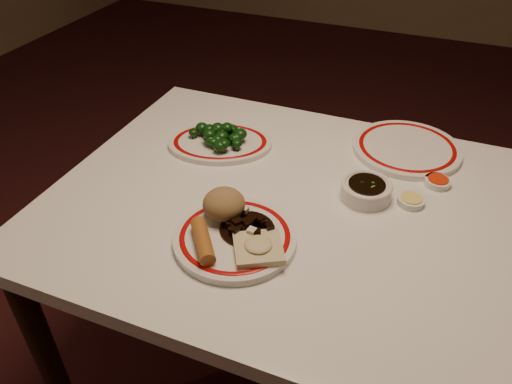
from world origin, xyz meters
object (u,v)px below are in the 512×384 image
object	(u,v)px
fried_wonton	(258,247)
stirfry_heap	(246,226)
spring_roll	(203,241)
rice_mound	(224,204)
main_plate	(235,238)
dining_table	(300,233)
soy_bowl	(366,191)
broccoli_plate	(220,143)
broccoli_pile	(221,135)

from	to	relation	value
fried_wonton	stirfry_heap	bearing A→B (deg)	132.76
spring_roll	fried_wonton	xyz separation A→B (m)	(0.11, 0.03, -0.01)
rice_mound	main_plate	bearing A→B (deg)	-46.37
fried_wonton	dining_table	bearing A→B (deg)	81.72
main_plate	fried_wonton	bearing A→B (deg)	-22.41
stirfry_heap	soy_bowl	size ratio (longest dim) A/B	1.01
main_plate	stirfry_heap	size ratio (longest dim) A/B	2.29
main_plate	spring_roll	size ratio (longest dim) A/B	2.27
broccoli_plate	broccoli_pile	xyz separation A→B (m)	(0.01, -0.01, 0.03)
main_plate	soy_bowl	size ratio (longest dim) A/B	2.32
main_plate	fried_wonton	size ratio (longest dim) A/B	2.07
spring_roll	soy_bowl	distance (m)	0.42
dining_table	soy_bowl	world-z (taller)	soy_bowl
fried_wonton	stirfry_heap	world-z (taller)	stirfry_heap
broccoli_plate	soy_bowl	bearing A→B (deg)	-11.19
broccoli_plate	stirfry_heap	bearing A→B (deg)	-56.04
stirfry_heap	fried_wonton	bearing A→B (deg)	-47.24
stirfry_heap	soy_bowl	bearing A→B (deg)	47.87
spring_roll	stirfry_heap	bearing A→B (deg)	16.93
main_plate	spring_roll	world-z (taller)	spring_roll
rice_mound	broccoli_plate	xyz separation A→B (m)	(-0.15, 0.29, -0.04)
main_plate	broccoli_pile	size ratio (longest dim) A/B	1.68
rice_mound	fried_wonton	xyz separation A→B (m)	(0.11, -0.08, -0.02)
stirfry_heap	broccoli_plate	distance (m)	0.38
rice_mound	broccoli_pile	bearing A→B (deg)	116.71
stirfry_heap	broccoli_pile	bearing A→B (deg)	123.76
fried_wonton	spring_roll	bearing A→B (deg)	-164.61
stirfry_heap	broccoli_pile	size ratio (longest dim) A/B	0.73
stirfry_heap	spring_roll	bearing A→B (deg)	-126.48
spring_roll	fried_wonton	world-z (taller)	spring_roll
spring_roll	fried_wonton	size ratio (longest dim) A/B	0.91
broccoli_plate	broccoli_pile	size ratio (longest dim) A/B	2.08
main_plate	broccoli_pile	xyz separation A→B (m)	(-0.19, 0.34, 0.03)
broccoli_plate	fried_wonton	bearing A→B (deg)	-54.64
rice_mound	spring_roll	size ratio (longest dim) A/B	0.77
broccoli_plate	broccoli_pile	bearing A→B (deg)	-46.65
spring_roll	broccoli_plate	distance (m)	0.43
rice_mound	spring_roll	xyz separation A→B (m)	(0.00, -0.11, -0.02)
dining_table	broccoli_plate	world-z (taller)	broccoli_plate
stirfry_heap	broccoli_plate	size ratio (longest dim) A/B	0.35
main_plate	stirfry_heap	world-z (taller)	stirfry_heap
dining_table	spring_roll	bearing A→B (deg)	-120.75
spring_roll	broccoli_plate	size ratio (longest dim) A/B	0.36
dining_table	soy_bowl	size ratio (longest dim) A/B	10.06
main_plate	broccoli_plate	size ratio (longest dim) A/B	0.81
dining_table	fried_wonton	size ratio (longest dim) A/B	8.98
stirfry_heap	broccoli_pile	xyz separation A→B (m)	(-0.21, 0.31, 0.01)
stirfry_heap	broccoli_plate	world-z (taller)	stirfry_heap
main_plate	broccoli_pile	distance (m)	0.39
main_plate	rice_mound	size ratio (longest dim) A/B	2.93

